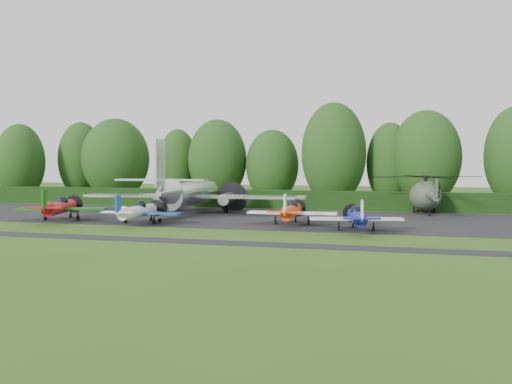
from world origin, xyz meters
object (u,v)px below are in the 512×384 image
(transport_plane, at_px, (189,193))
(light_plane_blue, at_px, (357,217))
(light_plane_white, at_px, (138,211))
(light_plane_orange, at_px, (291,211))
(light_plane_red, at_px, (60,207))
(helicopter, at_px, (425,193))

(transport_plane, xyz_separation_m, light_plane_blue, (17.36, -10.00, -0.94))
(light_plane_white, relative_size, light_plane_orange, 0.95)
(transport_plane, xyz_separation_m, light_plane_white, (-0.46, -10.00, -0.94))
(light_plane_red, relative_size, light_plane_white, 1.11)
(light_plane_white, xyz_separation_m, helicopter, (23.01, 16.68, 0.92))
(transport_plane, bearing_deg, helicopter, 21.33)
(light_plane_orange, height_order, helicopter, helicopter)
(helicopter, bearing_deg, light_plane_orange, -121.55)
(light_plane_red, distance_m, light_plane_blue, 25.61)
(transport_plane, bearing_deg, light_plane_white, -87.76)
(transport_plane, xyz_separation_m, light_plane_orange, (11.86, -7.25, -0.87))
(light_plane_red, distance_m, light_plane_orange, 20.21)
(light_plane_red, height_order, light_plane_orange, light_plane_red)
(light_plane_orange, bearing_deg, helicopter, 56.67)
(transport_plane, xyz_separation_m, helicopter, (22.55, 6.67, -0.02))
(helicopter, bearing_deg, light_plane_white, -138.11)
(transport_plane, distance_m, helicopter, 23.52)
(light_plane_red, bearing_deg, light_plane_white, 11.14)
(light_plane_orange, height_order, light_plane_blue, light_plane_orange)
(light_plane_red, relative_size, light_plane_orange, 1.05)
(helicopter, bearing_deg, light_plane_blue, -101.32)
(transport_plane, height_order, light_plane_blue, transport_plane)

